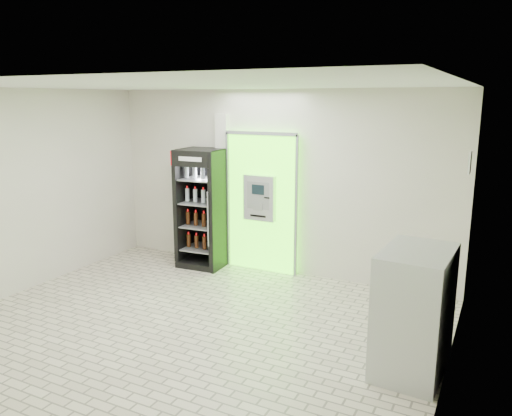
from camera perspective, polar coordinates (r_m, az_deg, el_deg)
The scene contains 7 objects.
ground at distance 6.58m, azimuth -7.28°, elevation -13.38°, with size 6.00×6.00×0.00m, color beige.
room_shell at distance 6.01m, azimuth -7.75°, elevation 2.64°, with size 6.00×6.00×6.00m.
atm_assembly at distance 8.28m, azimuth 0.71°, elevation 0.73°, with size 1.30×0.24×2.33m.
pillar at distance 8.66m, azimuth -3.82°, elevation 2.08°, with size 0.22×0.11×2.60m.
beverage_cooler at distance 8.60m, azimuth -6.03°, elevation -0.27°, with size 0.80×0.75×2.02m.
steel_cabinet at distance 5.58m, azimuth 17.61°, elevation -11.21°, with size 0.73×1.04×1.34m.
exit_sign at distance 6.32m, azimuth 23.25°, elevation 4.79°, with size 0.02×0.22×0.26m.
Camera 1 is at (3.38, -4.87, 2.85)m, focal length 35.00 mm.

